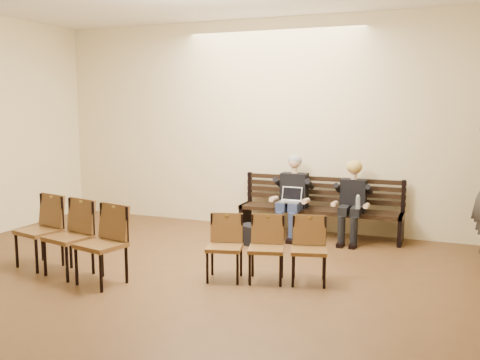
% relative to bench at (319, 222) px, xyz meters
% --- Properties ---
extents(ground, '(10.00, 10.00, 0.00)m').
position_rel_bench_xyz_m(ground, '(-0.90, -4.65, -0.23)').
color(ground, '#52361C').
rests_on(ground, ground).
extents(room_walls, '(8.02, 10.01, 3.51)m').
position_rel_bench_xyz_m(room_walls, '(-0.90, -3.86, 2.31)').
color(room_walls, beige).
rests_on(room_walls, ground).
extents(bench, '(2.60, 0.90, 0.45)m').
position_rel_bench_xyz_m(bench, '(0.00, 0.00, 0.00)').
color(bench, black).
rests_on(bench, ground).
extents(seated_man, '(0.52, 0.72, 1.26)m').
position_rel_bench_xyz_m(seated_man, '(-0.41, -0.12, 0.40)').
color(seated_man, black).
rests_on(seated_man, ground).
extents(seated_woman, '(0.48, 0.66, 1.11)m').
position_rel_bench_xyz_m(seated_woman, '(0.54, -0.12, 0.33)').
color(seated_woman, black).
rests_on(seated_woman, ground).
extents(laptop, '(0.36, 0.31, 0.23)m').
position_rel_bench_xyz_m(laptop, '(-0.40, -0.32, 0.34)').
color(laptop, silver).
rests_on(laptop, bench).
extents(water_bottle, '(0.07, 0.07, 0.21)m').
position_rel_bench_xyz_m(water_bottle, '(0.67, -0.41, 0.33)').
color(water_bottle, silver).
rests_on(water_bottle, bench).
extents(bag, '(0.47, 0.41, 0.29)m').
position_rel_bench_xyz_m(bag, '(-0.83, -0.86, -0.08)').
color(bag, black).
rests_on(bag, ground).
extents(chair_row_front, '(1.48, 0.77, 0.79)m').
position_rel_bench_xyz_m(chair_row_front, '(-0.06, -2.39, 0.17)').
color(chair_row_front, brown).
rests_on(chair_row_front, ground).
extents(chair_row_back, '(1.75, 0.88, 0.94)m').
position_rel_bench_xyz_m(chair_row_back, '(-2.41, -3.06, 0.24)').
color(chair_row_back, brown).
rests_on(chair_row_back, ground).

